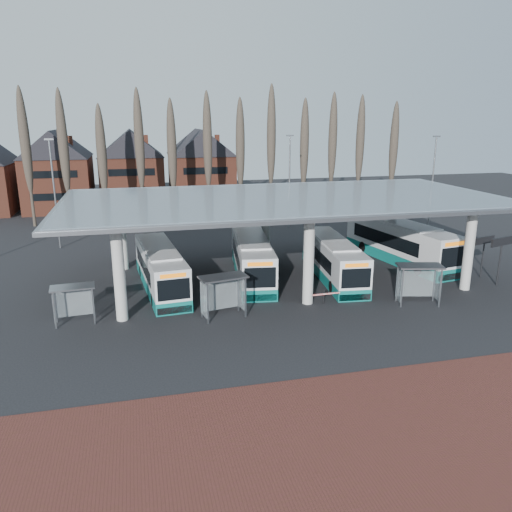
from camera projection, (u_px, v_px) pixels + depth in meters
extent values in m
plane|color=black|center=(321.00, 317.00, 31.04)|extent=(140.00, 140.00, 0.00)
cube|color=#522520|center=(429.00, 430.00, 19.81)|extent=(70.00, 10.00, 0.03)
cylinder|color=beige|center=(119.00, 273.00, 29.84)|extent=(0.70, 0.70, 6.00)
cylinder|color=beige|center=(122.00, 233.00, 40.14)|extent=(0.70, 0.70, 6.00)
cylinder|color=beige|center=(309.00, 260.00, 32.58)|extent=(0.70, 0.70, 6.00)
cylinder|color=beige|center=(266.00, 226.00, 42.87)|extent=(0.70, 0.70, 6.00)
cylinder|color=beige|center=(469.00, 249.00, 35.32)|extent=(0.70, 0.70, 6.00)
cylinder|color=beige|center=(392.00, 219.00, 45.61)|extent=(0.70, 0.70, 6.00)
cube|color=gray|center=(285.00, 198.00, 36.85)|extent=(32.00, 16.00, 0.12)
cube|color=silver|center=(285.00, 197.00, 36.84)|extent=(31.50, 15.50, 0.04)
cone|color=#473D33|center=(28.00, 162.00, 54.97)|extent=(0.36, 0.36, 14.50)
ellipsoid|color=#473D33|center=(26.00, 146.00, 54.50)|extent=(1.10, 1.10, 11.02)
cone|color=#473D33|center=(67.00, 161.00, 55.88)|extent=(0.36, 0.36, 14.50)
ellipsoid|color=#473D33|center=(65.00, 145.00, 55.41)|extent=(1.10, 1.10, 11.02)
cone|color=#473D33|center=(104.00, 161.00, 56.79)|extent=(0.36, 0.36, 14.50)
ellipsoid|color=#473D33|center=(102.00, 145.00, 56.33)|extent=(1.10, 1.10, 11.02)
cone|color=#473D33|center=(140.00, 160.00, 57.70)|extent=(0.36, 0.36, 14.50)
ellipsoid|color=#473D33|center=(139.00, 145.00, 57.24)|extent=(1.10, 1.10, 11.02)
cone|color=#473D33|center=(174.00, 159.00, 58.62)|extent=(0.36, 0.36, 14.50)
ellipsoid|color=#473D33|center=(174.00, 144.00, 58.15)|extent=(1.10, 1.10, 11.02)
cone|color=#473D33|center=(208.00, 159.00, 59.53)|extent=(0.36, 0.36, 14.50)
ellipsoid|color=#473D33|center=(208.00, 144.00, 59.06)|extent=(1.10, 1.10, 11.02)
cone|color=#473D33|center=(241.00, 158.00, 60.44)|extent=(0.36, 0.36, 14.50)
ellipsoid|color=#473D33|center=(241.00, 143.00, 59.98)|extent=(1.10, 1.10, 11.02)
cone|color=#473D33|center=(273.00, 157.00, 61.35)|extent=(0.36, 0.36, 14.50)
ellipsoid|color=#473D33|center=(273.00, 143.00, 60.89)|extent=(1.10, 1.10, 11.02)
cone|color=#473D33|center=(303.00, 157.00, 62.27)|extent=(0.36, 0.36, 14.50)
ellipsoid|color=#473D33|center=(304.00, 143.00, 61.80)|extent=(1.10, 1.10, 11.02)
cone|color=#473D33|center=(333.00, 156.00, 63.18)|extent=(0.36, 0.36, 14.50)
ellipsoid|color=#473D33|center=(334.00, 142.00, 62.71)|extent=(1.10, 1.10, 11.02)
cone|color=#473D33|center=(363.00, 156.00, 64.09)|extent=(0.36, 0.36, 14.50)
ellipsoid|color=#473D33|center=(363.00, 142.00, 63.62)|extent=(1.10, 1.10, 11.02)
cone|color=#473D33|center=(391.00, 155.00, 65.00)|extent=(0.36, 0.36, 14.50)
ellipsoid|color=#473D33|center=(392.00, 141.00, 64.54)|extent=(1.10, 1.10, 11.02)
cube|color=brown|center=(59.00, 183.00, 66.61)|extent=(8.00, 10.00, 7.00)
pyramid|color=black|center=(54.00, 129.00, 64.73)|extent=(8.30, 10.30, 3.50)
cube|color=brown|center=(132.00, 181.00, 68.78)|extent=(8.00, 10.00, 7.00)
pyramid|color=black|center=(129.00, 129.00, 66.90)|extent=(8.30, 10.30, 3.50)
cube|color=brown|center=(201.00, 179.00, 70.95)|extent=(8.00, 10.00, 7.00)
pyramid|color=black|center=(200.00, 129.00, 69.07)|extent=(8.30, 10.30, 3.50)
cylinder|color=slate|center=(55.00, 196.00, 46.19)|extent=(0.16, 0.16, 10.00)
cube|color=slate|center=(49.00, 139.00, 44.82)|extent=(0.80, 0.15, 0.15)
cylinder|color=slate|center=(289.00, 183.00, 55.41)|extent=(0.16, 0.16, 10.00)
cube|color=slate|center=(290.00, 136.00, 54.04)|extent=(0.80, 0.15, 0.15)
cylinder|color=slate|center=(432.00, 186.00, 52.98)|extent=(0.16, 0.16, 10.00)
cube|color=slate|center=(437.00, 136.00, 51.62)|extent=(0.80, 0.15, 0.15)
cube|color=silver|center=(160.00, 266.00, 35.90)|extent=(3.34, 11.08, 2.54)
cube|color=#0E6B65|center=(161.00, 283.00, 36.23)|extent=(3.36, 11.10, 0.82)
cube|color=silver|center=(160.00, 249.00, 35.55)|extent=(2.69, 6.71, 0.16)
cube|color=black|center=(159.00, 264.00, 36.29)|extent=(3.08, 8.04, 1.00)
cube|color=black|center=(174.00, 290.00, 30.94)|extent=(2.04, 0.25, 1.36)
cube|color=black|center=(150.00, 247.00, 40.83)|extent=(1.97, 0.24, 1.09)
cube|color=#D4630B|center=(173.00, 276.00, 30.70)|extent=(1.62, 0.20, 0.27)
cube|color=black|center=(175.00, 310.00, 31.32)|extent=(2.20, 0.28, 0.45)
cylinder|color=black|center=(153.00, 300.00, 32.75)|extent=(0.34, 0.89, 0.87)
cylinder|color=black|center=(185.00, 296.00, 33.41)|extent=(0.34, 0.89, 0.87)
cylinder|color=black|center=(141.00, 271.00, 38.79)|extent=(0.34, 0.89, 0.87)
cylinder|color=black|center=(168.00, 269.00, 39.45)|extent=(0.34, 0.89, 0.87)
cube|color=silver|center=(252.00, 256.00, 38.45)|extent=(3.90, 11.52, 2.64)
cube|color=#0E6B65|center=(252.00, 272.00, 38.79)|extent=(3.92, 11.54, 0.85)
cube|color=silver|center=(252.00, 239.00, 38.09)|extent=(3.05, 7.01, 0.17)
cube|color=black|center=(251.00, 253.00, 38.88)|extent=(3.51, 8.39, 1.04)
cube|color=black|center=(260.00, 278.00, 33.04)|extent=(2.10, 0.34, 1.41)
cube|color=black|center=(246.00, 238.00, 43.82)|extent=(2.03, 0.33, 1.13)
cube|color=#D4630B|center=(260.00, 264.00, 32.79)|extent=(1.67, 0.27, 0.28)
cube|color=black|center=(260.00, 298.00, 33.43)|extent=(2.27, 0.38, 0.47)
cylinder|color=black|center=(242.00, 287.00, 35.25)|extent=(0.38, 0.93, 0.90)
cylinder|color=black|center=(272.00, 286.00, 35.47)|extent=(0.38, 0.93, 0.90)
cylinder|color=black|center=(235.00, 260.00, 41.83)|extent=(0.38, 0.93, 0.90)
cylinder|color=black|center=(261.00, 259.00, 42.05)|extent=(0.38, 0.93, 0.90)
cube|color=silver|center=(333.00, 257.00, 38.33)|extent=(3.45, 11.00, 2.52)
cube|color=#0E6B65|center=(333.00, 272.00, 38.66)|extent=(3.47, 11.02, 0.81)
cube|color=silver|center=(334.00, 241.00, 37.98)|extent=(2.75, 6.67, 0.16)
cube|color=black|center=(332.00, 255.00, 38.74)|extent=(3.16, 7.99, 0.99)
cube|color=black|center=(356.00, 278.00, 33.17)|extent=(2.02, 0.27, 1.35)
cube|color=black|center=(316.00, 240.00, 43.46)|extent=(1.95, 0.26, 1.08)
cube|color=#D4630B|center=(357.00, 265.00, 32.93)|extent=(1.60, 0.22, 0.27)
cube|color=black|center=(355.00, 297.00, 33.55)|extent=(2.18, 0.31, 0.45)
cylinder|color=black|center=(332.00, 287.00, 35.25)|extent=(0.34, 0.89, 0.87)
cylinder|color=black|center=(360.00, 286.00, 35.51)|extent=(0.34, 0.89, 0.87)
cylinder|color=black|center=(310.00, 261.00, 41.54)|extent=(0.34, 0.89, 0.87)
cylinder|color=black|center=(334.00, 260.00, 41.80)|extent=(0.34, 0.89, 0.87)
cube|color=silver|center=(400.00, 240.00, 42.78)|extent=(4.56, 12.60, 2.88)
cube|color=#0E6B65|center=(399.00, 255.00, 43.15)|extent=(4.59, 12.62, 0.93)
cube|color=silver|center=(401.00, 223.00, 42.38)|extent=(3.51, 7.68, 0.19)
cube|color=black|center=(396.00, 237.00, 43.21)|extent=(4.05, 9.19, 1.13)
cube|color=black|center=(453.00, 257.00, 37.31)|extent=(2.29, 0.43, 1.54)
cube|color=black|center=(359.00, 225.00, 48.20)|extent=(2.21, 0.42, 1.23)
cube|color=#D4630B|center=(455.00, 244.00, 37.03)|extent=(1.82, 0.34, 0.31)
cube|color=black|center=(451.00, 277.00, 37.73)|extent=(2.47, 0.48, 0.51)
cylinder|color=black|center=(418.00, 269.00, 39.23)|extent=(0.44, 1.02, 0.99)
cylinder|color=black|center=(442.00, 266.00, 40.12)|extent=(0.44, 1.02, 0.99)
cylinder|color=black|center=(363.00, 247.00, 45.89)|extent=(0.44, 1.02, 0.99)
cylinder|color=black|center=(384.00, 244.00, 46.78)|extent=(0.44, 1.02, 0.99)
cube|color=gray|center=(54.00, 311.00, 29.04)|extent=(0.08, 0.08, 2.26)
cube|color=gray|center=(93.00, 306.00, 29.71)|extent=(0.08, 0.08, 2.26)
cube|color=gray|center=(55.00, 305.00, 29.95)|extent=(0.08, 0.08, 2.26)
cube|color=gray|center=(93.00, 301.00, 30.61)|extent=(0.08, 0.08, 2.26)
cube|color=gray|center=(72.00, 287.00, 29.51)|extent=(2.63, 1.47, 0.09)
cube|color=silver|center=(74.00, 302.00, 30.31)|extent=(2.16, 0.22, 1.81)
cube|color=silver|center=(54.00, 307.00, 29.47)|extent=(0.12, 0.99, 1.81)
cube|color=silver|center=(94.00, 303.00, 30.16)|extent=(0.12, 0.99, 1.81)
cube|color=gray|center=(208.00, 304.00, 29.71)|extent=(0.10, 0.10, 2.57)
cube|color=gray|center=(246.00, 298.00, 30.71)|extent=(0.10, 0.10, 2.57)
cube|color=gray|center=(201.00, 298.00, 30.70)|extent=(0.10, 0.10, 2.57)
cube|color=gray|center=(238.00, 292.00, 31.70)|extent=(0.10, 0.10, 2.57)
cube|color=gray|center=(223.00, 277.00, 30.35)|extent=(3.10, 1.97, 0.10)
cube|color=silver|center=(220.00, 294.00, 31.23)|extent=(2.43, 0.52, 2.06)
cube|color=silver|center=(204.00, 300.00, 30.17)|extent=(0.26, 1.12, 2.06)
cube|color=silver|center=(243.00, 294.00, 31.21)|extent=(0.26, 1.12, 2.06)
cube|color=gray|center=(402.00, 288.00, 32.32)|extent=(0.10, 0.10, 2.59)
cube|color=gray|center=(440.00, 288.00, 32.34)|extent=(0.10, 0.10, 2.59)
cube|color=gray|center=(397.00, 283.00, 33.42)|extent=(0.10, 0.10, 2.59)
cube|color=gray|center=(434.00, 283.00, 33.44)|extent=(0.10, 0.10, 2.59)
cube|color=gray|center=(420.00, 266.00, 32.52)|extent=(3.16, 2.08, 0.10)
cube|color=silver|center=(415.00, 282.00, 33.47)|extent=(2.43, 0.62, 2.07)
cube|color=silver|center=(399.00, 285.00, 32.86)|extent=(0.30, 1.12, 2.07)
cube|color=silver|center=(438.00, 285.00, 32.87)|extent=(0.30, 1.12, 2.07)
cylinder|color=black|center=(500.00, 262.00, 36.48)|extent=(0.11, 0.11, 3.56)
cube|color=black|center=(502.00, 241.00, 36.07)|extent=(2.37, 0.86, 0.61)
cylinder|color=black|center=(483.00, 258.00, 38.36)|extent=(0.10, 0.10, 3.17)
cube|color=black|center=(485.00, 240.00, 37.99)|extent=(2.12, 0.76, 0.55)
cube|color=black|center=(324.00, 297.00, 33.17)|extent=(0.07, 0.07, 0.97)
cube|color=red|center=(326.00, 294.00, 32.66)|extent=(1.95, 0.17, 0.09)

